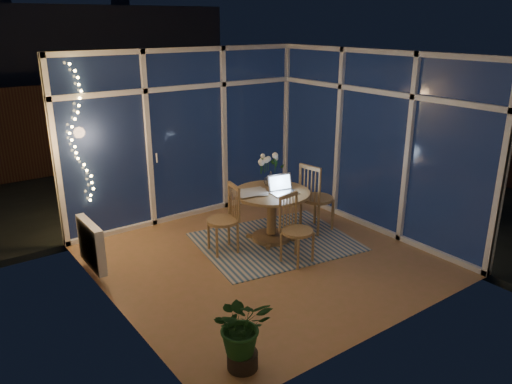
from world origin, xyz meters
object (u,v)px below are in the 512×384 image
chair_front (297,230)px  chair_left (223,219)px  chair_right (317,197)px  laptop (284,184)px  flower_vase (271,179)px  potted_plant (242,331)px  dining_table (271,216)px

chair_front → chair_left: bearing=117.4°
chair_right → laptop: chair_right is taller
chair_front → flower_vase: size_ratio=4.35×
chair_right → potted_plant: size_ratio=1.39×
dining_table → potted_plant: bearing=-133.0°
dining_table → flower_vase: bearing=55.6°
chair_left → laptop: size_ratio=2.66×
chair_front → flower_vase: (0.30, 0.95, 0.38)m
chair_right → flower_vase: (-0.61, 0.33, 0.30)m
laptop → flower_vase: size_ratio=1.69×
chair_right → potted_plant: chair_right is taller
chair_front → laptop: bearing=58.0°
chair_left → chair_right: size_ratio=0.90×
dining_table → chair_right: size_ratio=1.01×
dining_table → chair_front: chair_front is taller
chair_right → chair_front: size_ratio=1.15×
chair_right → chair_front: (-0.92, -0.63, -0.07)m
laptop → dining_table: bearing=128.6°
dining_table → chair_left: chair_left is taller
laptop → potted_plant: (-2.00, -1.88, -0.48)m
potted_plant → chair_right: bearing=35.8°
chair_left → chair_front: size_ratio=1.04×
potted_plant → chair_left: bearing=61.6°
dining_table → potted_plant: 2.79m
chair_left → flower_vase: size_ratio=4.51×
chair_right → potted_plant: 3.28m
dining_table → chair_left: 0.77m
potted_plant → dining_table: bearing=47.0°
chair_left → potted_plant: (-1.15, -2.12, -0.09)m
chair_right → laptop: (-0.66, -0.04, 0.33)m
dining_table → chair_right: (0.75, -0.12, 0.16)m
laptop → chair_left: bearing=173.9°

